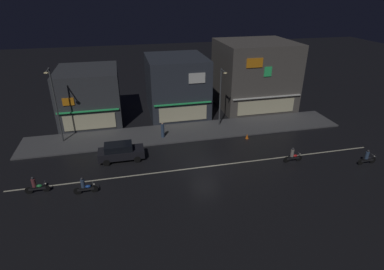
% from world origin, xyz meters
% --- Properties ---
extents(ground_plane, '(140.00, 140.00, 0.00)m').
position_xyz_m(ground_plane, '(0.00, 0.00, 0.00)').
color(ground_plane, black).
extents(lane_divider_stripe, '(34.12, 0.16, 0.01)m').
position_xyz_m(lane_divider_stripe, '(0.00, 0.00, 0.01)').
color(lane_divider_stripe, beige).
rests_on(lane_divider_stripe, ground).
extents(sidewalk_far, '(35.92, 4.94, 0.14)m').
position_xyz_m(sidewalk_far, '(0.00, 7.80, 0.07)').
color(sidewalk_far, '#4C4C4F').
rests_on(sidewalk_far, ground).
extents(storefront_left_block, '(7.26, 8.25, 7.32)m').
position_xyz_m(storefront_left_block, '(0.00, 14.31, 3.65)').
color(storefront_left_block, '#2D333D').
rests_on(storefront_left_block, ground).
extents(storefront_center_block, '(7.08, 8.13, 6.38)m').
position_xyz_m(storefront_center_block, '(-10.78, 14.25, 3.19)').
color(storefront_center_block, '#383A3F').
rests_on(storefront_center_block, ground).
extents(storefront_right_block, '(9.57, 9.01, 8.72)m').
position_xyz_m(storefront_right_block, '(10.78, 14.69, 4.36)').
color(storefront_right_block, '#56514C').
rests_on(storefront_right_block, ground).
extents(streetlamp_west, '(0.44, 1.64, 7.91)m').
position_xyz_m(streetlamp_west, '(-13.54, 8.13, 4.75)').
color(streetlamp_west, '#47494C').
rests_on(streetlamp_west, sidewalk_far).
extents(streetlamp_mid, '(0.44, 1.64, 6.77)m').
position_xyz_m(streetlamp_mid, '(4.08, 8.53, 4.16)').
color(streetlamp_mid, '#47494C').
rests_on(streetlamp_mid, sidewalk_far).
extents(pedestrian_on_sidewalk, '(0.36, 0.36, 1.73)m').
position_xyz_m(pedestrian_on_sidewalk, '(-2.98, 6.89, 0.94)').
color(pedestrian_on_sidewalk, '#334766').
rests_on(pedestrian_on_sidewalk, sidewalk_far).
extents(parked_car_near_kerb, '(4.30, 1.98, 1.67)m').
position_xyz_m(parked_car_near_kerb, '(-7.57, 3.17, 0.87)').
color(parked_car_near_kerb, black).
rests_on(parked_car_near_kerb, ground).
extents(motorcycle_lead, '(1.90, 0.60, 1.52)m').
position_xyz_m(motorcycle_lead, '(-10.51, -1.73, 0.63)').
color(motorcycle_lead, black).
rests_on(motorcycle_lead, ground).
extents(motorcycle_following, '(1.90, 0.60, 1.52)m').
position_xyz_m(motorcycle_following, '(8.27, -0.96, 0.63)').
color(motorcycle_following, black).
rests_on(motorcycle_following, ground).
extents(motorcycle_opposite_lane, '(1.90, 0.60, 1.52)m').
position_xyz_m(motorcycle_opposite_lane, '(-14.33, -0.76, 0.63)').
color(motorcycle_opposite_lane, black).
rests_on(motorcycle_opposite_lane, ground).
extents(motorcycle_trailing_far, '(1.90, 0.60, 1.52)m').
position_xyz_m(motorcycle_trailing_far, '(14.82, -2.91, 0.63)').
color(motorcycle_trailing_far, black).
rests_on(motorcycle_trailing_far, ground).
extents(traffic_cone, '(0.36, 0.36, 0.55)m').
position_xyz_m(traffic_cone, '(6.01, 4.70, 0.28)').
color(traffic_cone, orange).
rests_on(traffic_cone, ground).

